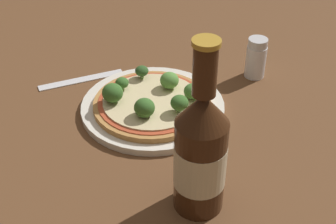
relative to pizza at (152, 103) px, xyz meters
name	(u,v)px	position (x,y,z in m)	size (l,w,h in m)	color
ground_plane	(156,102)	(-0.02, 0.03, -0.02)	(3.00, 3.00, 0.00)	brown
plate	(153,107)	(0.00, 0.01, -0.01)	(0.25, 0.25, 0.01)	silver
pizza	(152,103)	(0.00, 0.00, 0.00)	(0.20, 0.20, 0.01)	#B77F42
broccoli_floret_0	(169,80)	(0.00, 0.05, 0.02)	(0.03, 0.03, 0.03)	#7A9E5B
broccoli_floret_1	(142,71)	(-0.06, 0.04, 0.02)	(0.02, 0.02, 0.02)	#7A9E5B
broccoli_floret_2	(144,108)	(0.02, -0.04, 0.02)	(0.03, 0.03, 0.03)	#7A9E5B
broccoli_floret_3	(193,91)	(0.05, 0.05, 0.02)	(0.03, 0.03, 0.03)	#7A9E5B
broccoli_floret_4	(113,93)	(-0.04, -0.05, 0.02)	(0.03, 0.03, 0.03)	#7A9E5B
broccoli_floret_5	(122,83)	(-0.06, -0.01, 0.02)	(0.02, 0.02, 0.02)	#7A9E5B
broccoli_floret_6	(180,103)	(0.06, 0.01, 0.02)	(0.03, 0.03, 0.03)	#7A9E5B
beer_bottle	(200,152)	(0.19, -0.11, 0.07)	(0.07, 0.07, 0.25)	#381E0F
pepper_shaker	(256,58)	(0.06, 0.22, 0.02)	(0.04, 0.04, 0.08)	silver
fork	(81,79)	(-0.17, -0.02, -0.02)	(0.08, 0.15, 0.00)	silver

